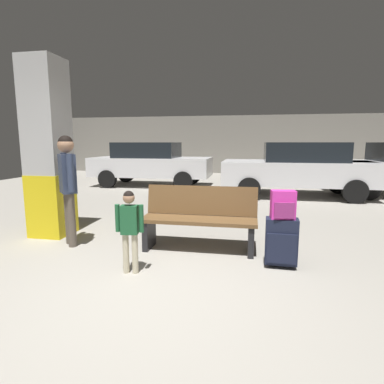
{
  "coord_description": "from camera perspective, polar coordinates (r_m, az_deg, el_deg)",
  "views": [
    {
      "loc": [
        0.94,
        -2.76,
        1.5
      ],
      "look_at": [
        0.17,
        1.3,
        0.85
      ],
      "focal_mm": 29.36,
      "sensor_mm": 36.0,
      "label": 1
    }
  ],
  "objects": [
    {
      "name": "parked_car_near",
      "position": [
        9.26,
        18.81,
        4.17
      ],
      "size": [
        4.1,
        1.81,
        1.51
      ],
      "color": "silver",
      "rests_on": "ground_plane"
    },
    {
      "name": "ground_plane",
      "position": [
        7.0,
        2.68,
        -3.86
      ],
      "size": [
        18.0,
        18.0,
        0.1
      ],
      "primitive_type": "cube",
      "color": "gray"
    },
    {
      "name": "backpack_bright",
      "position": [
        3.87,
        16.21,
        -2.29
      ],
      "size": [
        0.29,
        0.21,
        0.34
      ],
      "color": "#D833A5",
      "rests_on": "suitcase"
    },
    {
      "name": "adult",
      "position": [
        4.86,
        -21.65,
        2.28
      ],
      "size": [
        0.4,
        0.43,
        1.6
      ],
      "color": "brown",
      "rests_on": "ground_plane"
    },
    {
      "name": "parked_car_far",
      "position": [
        11.11,
        -7.52,
        5.29
      ],
      "size": [
        4.11,
        1.81,
        1.51
      ],
      "color": "silver",
      "rests_on": "ground_plane"
    },
    {
      "name": "child",
      "position": [
        3.66,
        -11.29,
        -5.55
      ],
      "size": [
        0.33,
        0.19,
        0.97
      ],
      "color": "beige",
      "rests_on": "ground_plane"
    },
    {
      "name": "suitcase",
      "position": [
        3.98,
        15.91,
        -8.65
      ],
      "size": [
        0.39,
        0.24,
        0.6
      ],
      "color": "#191E33",
      "rests_on": "ground_plane"
    },
    {
      "name": "structural_pillar",
      "position": [
        5.53,
        -24.65,
        6.96
      ],
      "size": [
        0.57,
        0.57,
        2.8
      ],
      "color": "yellow",
      "rests_on": "ground_plane"
    },
    {
      "name": "bench",
      "position": [
        4.43,
        1.37,
        -4.89
      ],
      "size": [
        1.6,
        0.53,
        0.89
      ],
      "color": "brown",
      "rests_on": "ground_plane"
    },
    {
      "name": "garage_back_wall",
      "position": [
        15.65,
        7.28,
        8.51
      ],
      "size": [
        18.0,
        0.12,
        2.8
      ],
      "primitive_type": "cube",
      "color": "gray",
      "rests_on": "ground_plane"
    }
  ]
}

